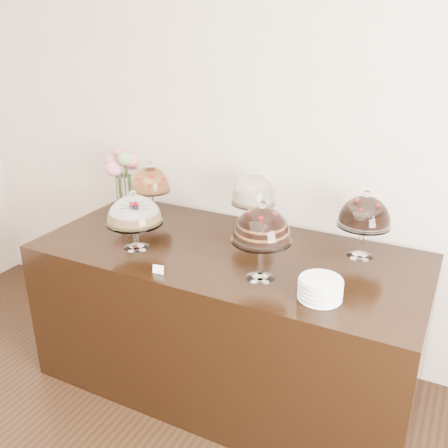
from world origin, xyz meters
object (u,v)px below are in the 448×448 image
at_px(cake_stand_sugar_sponge, 134,212).
at_px(cake_stand_cheesecake, 254,192).
at_px(cake_stand_choco_layer, 262,227).
at_px(display_counter, 228,318).
at_px(flower_vase, 123,171).
at_px(plate_stack, 320,289).
at_px(cake_stand_fruit_tart, 151,182).
at_px(cake_stand_dark_choco, 365,214).

distance_m(cake_stand_sugar_sponge, cake_stand_cheesecake, 0.72).
bearing_deg(cake_stand_choco_layer, display_counter, 143.53).
relative_size(cake_stand_sugar_sponge, flower_vase, 0.84).
relative_size(cake_stand_cheesecake, plate_stack, 2.00).
bearing_deg(plate_stack, cake_stand_fruit_tart, 157.64).
bearing_deg(display_counter, cake_stand_sugar_sponge, -157.56).
distance_m(cake_stand_dark_choco, cake_stand_fruit_tart, 1.38).
bearing_deg(cake_stand_choco_layer, cake_stand_dark_choco, 50.77).
xyz_separation_m(display_counter, cake_stand_sugar_sponge, (-0.49, -0.20, 0.67)).
relative_size(display_counter, flower_vase, 5.37).
height_order(cake_stand_dark_choco, plate_stack, cake_stand_dark_choco).
xyz_separation_m(cake_stand_sugar_sponge, plate_stack, (1.11, -0.08, -0.16)).
xyz_separation_m(cake_stand_choco_layer, cake_stand_fruit_tart, (-0.98, 0.47, -0.04)).
bearing_deg(cake_stand_choco_layer, cake_stand_sugar_sponge, 179.06).
bearing_deg(cake_stand_cheesecake, cake_stand_dark_choco, -4.07).
xyz_separation_m(cake_stand_cheesecake, cake_stand_fruit_tart, (-0.71, -0.06, -0.02)).
relative_size(cake_stand_sugar_sponge, plate_stack, 1.71).
bearing_deg(flower_vase, cake_stand_cheesecake, -0.91).
xyz_separation_m(display_counter, cake_stand_cheesecake, (0.01, 0.32, 0.71)).
bearing_deg(cake_stand_dark_choco, plate_stack, -96.57).
distance_m(display_counter, flower_vase, 1.25).
xyz_separation_m(cake_stand_dark_choco, flower_vase, (-1.66, 0.06, 0.01)).
relative_size(cake_stand_cheesecake, cake_stand_dark_choco, 1.06).
bearing_deg(cake_stand_dark_choco, cake_stand_cheesecake, 175.93).
height_order(display_counter, cake_stand_sugar_sponge, cake_stand_sugar_sponge).
distance_m(cake_stand_dark_choco, plate_stack, 0.59).
xyz_separation_m(cake_stand_sugar_sponge, cake_stand_choco_layer, (0.78, -0.01, 0.06)).
xyz_separation_m(cake_stand_fruit_tart, plate_stack, (1.32, -0.54, -0.18)).
distance_m(cake_stand_fruit_tart, plate_stack, 1.43).
bearing_deg(cake_stand_dark_choco, cake_stand_fruit_tart, -179.55).
height_order(cake_stand_dark_choco, flower_vase, flower_vase).
distance_m(cake_stand_cheesecake, plate_stack, 0.88).
height_order(cake_stand_cheesecake, cake_stand_fruit_tart, cake_stand_cheesecake).
bearing_deg(cake_stand_fruit_tart, cake_stand_sugar_sponge, -65.75).
relative_size(cake_stand_fruit_tart, plate_stack, 1.85).
distance_m(cake_stand_sugar_sponge, plate_stack, 1.12).
distance_m(display_counter, cake_stand_fruit_tart, 1.01).
distance_m(cake_stand_choco_layer, cake_stand_cheesecake, 0.60).
bearing_deg(cake_stand_fruit_tart, display_counter, -20.47).
relative_size(display_counter, cake_stand_cheesecake, 5.45).
relative_size(cake_stand_sugar_sponge, cake_stand_fruit_tart, 0.93).
distance_m(cake_stand_sugar_sponge, flower_vase, 0.72).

